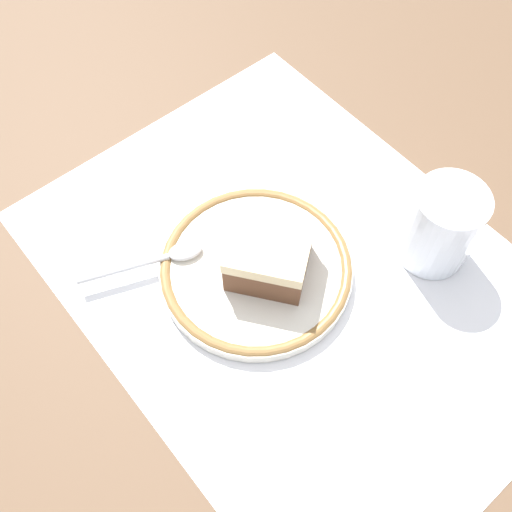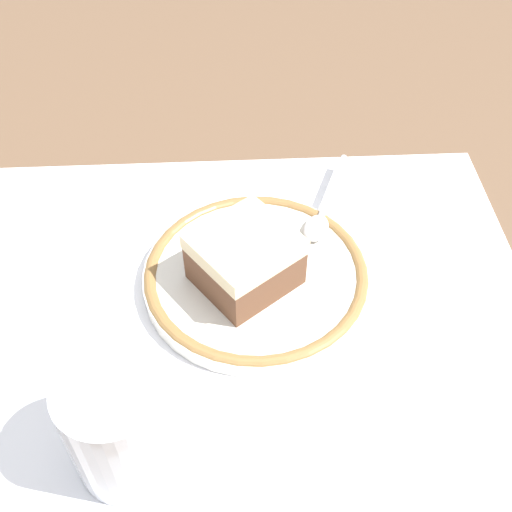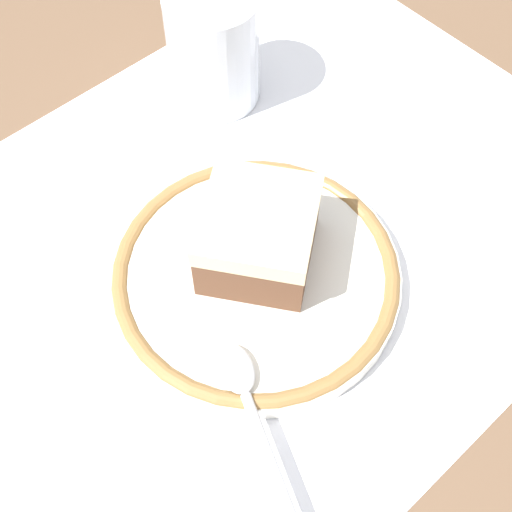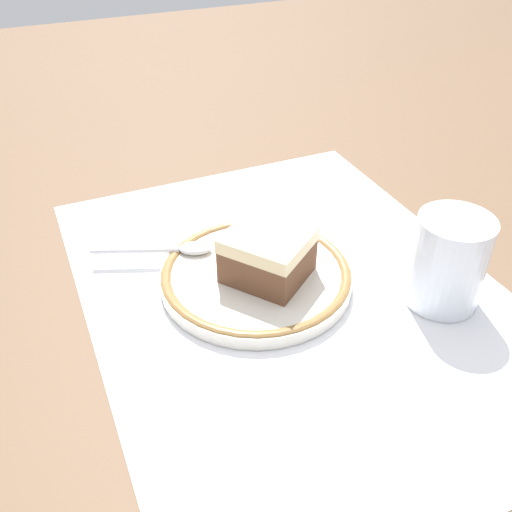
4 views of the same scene
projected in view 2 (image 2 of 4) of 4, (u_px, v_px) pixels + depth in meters
The scene contains 6 objects.
ground_plane at pixel (224, 311), 0.54m from camera, with size 2.40×2.40×0.00m, color brown.
placemat at pixel (224, 310), 0.53m from camera, with size 0.54×0.41×0.00m, color white.
plate at pixel (256, 275), 0.55m from camera, with size 0.20×0.20×0.02m.
cake_slice at pixel (245, 259), 0.52m from camera, with size 0.11×0.10×0.05m.
spoon at pixel (322, 212), 0.59m from camera, with size 0.06×0.13×0.01m.
cup at pixel (122, 430), 0.42m from camera, with size 0.07×0.07×0.09m.
Camera 2 is at (-0.01, 0.33, 0.43)m, focal length 43.82 mm.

